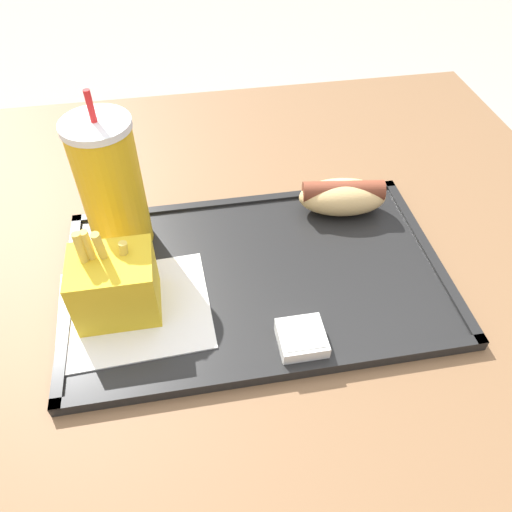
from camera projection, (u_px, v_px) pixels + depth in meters
The scene contains 8 objects.
ground_plane at pixel (236, 506), 1.14m from camera, with size 8.00×8.00×0.00m, color #ADA393.
dining_table at pixel (230, 432), 0.86m from camera, with size 1.05×0.96×0.76m.
food_tray at pixel (256, 276), 0.60m from camera, with size 0.45×0.28×0.01m.
paper_napkin at pixel (134, 309), 0.55m from camera, with size 0.17×0.15×0.00m.
soda_cup at pixel (111, 186), 0.58m from camera, with size 0.08×0.08×0.20m.
hot_dog_far at pixel (343, 196), 0.66m from camera, with size 0.12×0.07×0.05m.
fries_carton at pixel (115, 285), 0.53m from camera, with size 0.09×0.07×0.11m.
sauce_cup_mayo at pixel (302, 339), 0.52m from camera, with size 0.05×0.05×0.02m.
Camera 1 is at (-0.02, -0.39, 1.21)m, focal length 35.00 mm.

